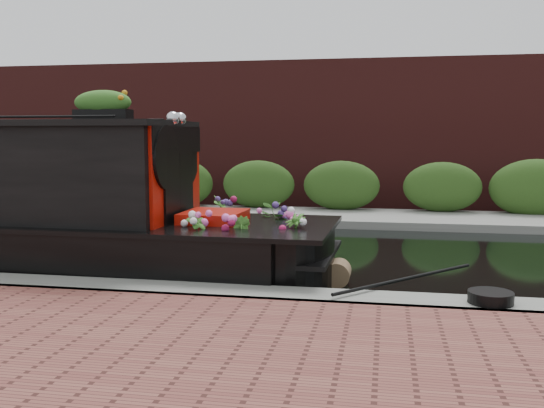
# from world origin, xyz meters

# --- Properties ---
(ground) EXTENTS (80.00, 80.00, 0.00)m
(ground) POSITION_xyz_m (0.00, 0.00, 0.00)
(ground) COLOR black
(ground) RESTS_ON ground
(near_bank_coping) EXTENTS (40.00, 0.60, 0.50)m
(near_bank_coping) POSITION_xyz_m (0.00, -3.30, 0.00)
(near_bank_coping) COLOR slate
(near_bank_coping) RESTS_ON ground
(far_bank_path) EXTENTS (40.00, 2.40, 0.34)m
(far_bank_path) POSITION_xyz_m (0.00, 4.20, 0.00)
(far_bank_path) COLOR gray
(far_bank_path) RESTS_ON ground
(far_hedge) EXTENTS (40.00, 1.10, 2.80)m
(far_hedge) POSITION_xyz_m (0.00, 5.10, 0.00)
(far_hedge) COLOR #2B4C19
(far_hedge) RESTS_ON ground
(far_brick_wall) EXTENTS (40.00, 1.00, 8.00)m
(far_brick_wall) POSITION_xyz_m (0.00, 7.20, 0.00)
(far_brick_wall) COLOR #4B1A19
(far_brick_wall) RESTS_ON ground
(rope_fender) EXTENTS (0.33, 0.42, 0.33)m
(rope_fender) POSITION_xyz_m (2.50, -1.85, 0.16)
(rope_fender) COLOR brown
(rope_fender) RESTS_ON ground
(coiled_mooring_rope) EXTENTS (0.46, 0.46, 0.12)m
(coiled_mooring_rope) POSITION_xyz_m (4.18, -3.30, 0.31)
(coiled_mooring_rope) COLOR black
(coiled_mooring_rope) RESTS_ON near_bank_coping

